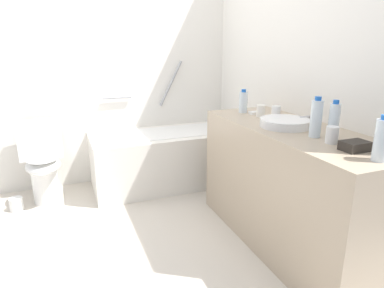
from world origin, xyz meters
name	(u,v)px	position (x,y,z in m)	size (l,w,h in m)	color
ground_plane	(112,236)	(0.00, 0.00, 0.00)	(3.91, 3.91, 0.00)	beige
wall_back_tiled	(84,61)	(0.00, 1.20, 1.23)	(3.31, 0.10, 2.47)	white
wall_right_mirror	(291,64)	(1.51, 0.00, 1.23)	(0.10, 2.70, 2.47)	white
bathtub	(165,157)	(0.67, 0.82, 0.29)	(1.43, 0.66, 1.22)	white
toilet	(42,161)	(-0.46, 0.87, 0.38)	(0.39, 0.53, 0.73)	white
vanity_counter	(290,188)	(1.17, -0.54, 0.43)	(0.58, 1.55, 0.85)	tan
sink_basin	(285,123)	(1.12, -0.48, 0.88)	(0.33, 0.33, 0.05)	white
sink_faucet	(309,121)	(1.32, -0.48, 0.88)	(0.10, 0.15, 0.06)	#B0B0B5
water_bottle_0	(316,118)	(1.13, -0.76, 0.97)	(0.07, 0.07, 0.24)	silver
water_bottle_1	(243,102)	(1.11, 0.06, 0.94)	(0.07, 0.07, 0.19)	silver
water_bottle_2	(382,140)	(1.12, -1.22, 0.96)	(0.07, 0.07, 0.22)	silver
water_bottle_3	(334,121)	(1.19, -0.84, 0.96)	(0.06, 0.06, 0.23)	silver
drinking_glass_0	(261,111)	(1.16, -0.14, 0.90)	(0.07, 0.07, 0.09)	white
drinking_glass_1	(332,135)	(1.13, -0.91, 0.90)	(0.07, 0.07, 0.10)	white
drinking_glass_2	(276,113)	(1.20, -0.27, 0.90)	(0.06, 0.06, 0.10)	white
amenity_basket	(355,146)	(1.14, -1.06, 0.88)	(0.14, 0.10, 0.05)	#2D2823
soap_dish	(255,113)	(1.17, -0.03, 0.86)	(0.09, 0.06, 0.02)	white
toilet_paper_roll	(16,204)	(-0.71, 0.72, 0.06)	(0.11, 0.11, 0.11)	white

